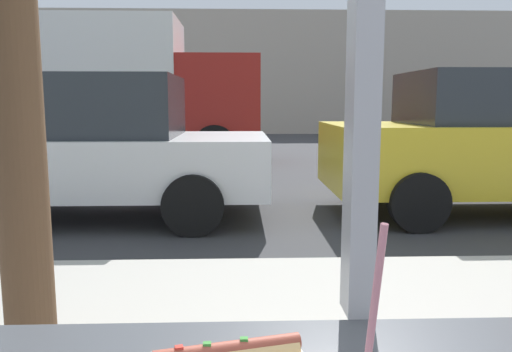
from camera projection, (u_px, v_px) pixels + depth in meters
The scene contains 5 objects.
ground_plane at pixel (251, 180), 8.97m from camera, with size 60.00×60.00×0.00m, color #38383A.
building_facade_far at pixel (243, 73), 21.78m from camera, with size 28.00×1.20×5.16m, color #A89E8E.
parked_car_white at pixel (87, 146), 5.96m from camera, with size 4.23×2.04×1.67m.
parked_car_yellow at pixel (501, 143), 6.14m from camera, with size 4.21×1.92×1.72m.
box_truck at pixel (92, 87), 11.17m from camera, with size 6.98×2.44×3.14m.
Camera 1 is at (-0.23, -0.86, 1.37)m, focal length 35.45 mm.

